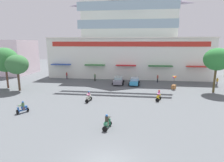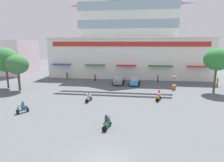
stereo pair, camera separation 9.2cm
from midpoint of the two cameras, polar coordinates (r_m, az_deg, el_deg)
ground_plane at (r=24.99m, az=2.68°, el=-7.36°), size 128.00×128.00×0.00m
colonial_building at (r=47.29m, az=5.22°, el=12.42°), size 37.51×18.41×20.68m
flank_building_left at (r=56.45m, az=-29.31°, el=6.59°), size 10.99×9.84×8.98m
plaza_tree_0 at (r=38.14m, az=-30.71°, el=5.73°), size 4.74×4.13×7.43m
plaza_tree_1 at (r=34.46m, az=30.11°, el=5.90°), size 4.20×4.08×7.46m
plaza_tree_2 at (r=35.14m, az=-27.79°, el=4.59°), size 3.68×3.82×6.29m
parked_car_0 at (r=36.92m, az=1.95°, el=0.22°), size 2.38×4.41×1.51m
parked_car_1 at (r=36.47m, az=6.95°, el=-0.07°), size 2.32×4.28×1.43m
scooter_rider_0 at (r=24.42m, az=-26.44°, el=-7.63°), size 1.23×1.37×1.45m
scooter_rider_1 at (r=26.16m, az=-7.45°, el=-5.07°), size 0.73×1.50×1.55m
scooter_rider_3 at (r=27.20m, az=14.39°, el=-4.69°), size 0.98×1.47×1.57m
scooter_rider_5 at (r=18.07m, az=-1.72°, el=-12.99°), size 0.78×1.52×1.55m
pedestrian_0 at (r=43.27m, az=-14.13°, el=1.87°), size 0.43×0.43×1.68m
pedestrian_1 at (r=39.93m, az=-5.47°, el=1.32°), size 0.49×0.49×1.67m
pedestrian_2 at (r=39.50m, az=14.11°, el=0.96°), size 0.35×0.35×1.71m
pedestrian_3 at (r=41.11m, az=30.17°, el=-0.01°), size 0.48×0.48×1.59m
balloon_vendor_cart at (r=34.71m, az=18.84°, el=-0.84°), size 0.98×1.08×2.43m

